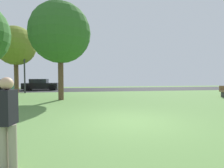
# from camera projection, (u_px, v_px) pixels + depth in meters

# --- Properties ---
(ground_plane) EXTENTS (44.00, 44.00, 0.00)m
(ground_plane) POSITION_uv_depth(u_px,v_px,m) (130.00, 122.00, 6.43)
(ground_plane) COLOR #5B8442
(road_strip) EXTENTS (44.00, 6.40, 0.01)m
(road_strip) POSITION_uv_depth(u_px,v_px,m) (98.00, 89.00, 22.23)
(road_strip) COLOR #28282B
(road_strip) RESTS_ON ground_plane
(oak_tree_center) EXTENTS (3.88, 3.88, 6.66)m
(oak_tree_center) POSITION_uv_depth(u_px,v_px,m) (16.00, 46.00, 17.74)
(oak_tree_center) COLOR brown
(oak_tree_center) RESTS_ON ground_plane
(maple_tree_near) EXTENTS (4.18, 4.18, 6.75)m
(maple_tree_near) POSITION_uv_depth(u_px,v_px,m) (60.00, 33.00, 12.24)
(maple_tree_near) COLOR brown
(maple_tree_near) RESTS_ON ground_plane
(person_bystander) EXTENTS (0.30, 0.35, 1.63)m
(person_bystander) POSITION_uv_depth(u_px,v_px,m) (8.00, 119.00, 3.07)
(person_bystander) COLOR gray
(person_bystander) RESTS_ON ground_plane
(parked_car_black) EXTENTS (4.00, 1.96, 1.33)m
(parked_car_black) POSITION_uv_depth(u_px,v_px,m) (41.00, 85.00, 21.38)
(parked_car_black) COLOR black
(parked_car_black) RESTS_ON ground_plane
(street_lamp_post) EXTENTS (0.14, 0.14, 4.50)m
(street_lamp_post) POSITION_uv_depth(u_px,v_px,m) (25.00, 70.00, 17.24)
(street_lamp_post) COLOR #2D2D33
(street_lamp_post) RESTS_ON ground_plane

